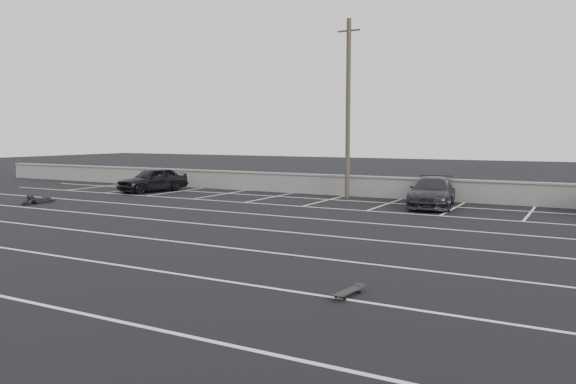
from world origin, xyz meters
The scene contains 9 objects.
ground centered at (0.00, 0.00, 0.00)m, with size 120.00×120.00×0.00m, color black.
seawall centered at (0.00, 14.00, 0.55)m, with size 50.00×0.45×1.06m.
stall_lines centered at (-0.08, 4.41, 0.00)m, with size 36.00×20.05×0.01m.
car_left centered at (-9.14, 10.80, 0.67)m, with size 1.58×3.94×1.34m, color black.
car_right centered at (6.04, 11.59, 0.64)m, with size 1.80×4.42×1.28m, color #222228.
utility_pole centered at (1.40, 13.20, 4.42)m, with size 1.16×0.23×8.74m.
trash_bin centered at (5.30, 13.60, 0.52)m, with size 0.75×0.75×1.02m.
person centered at (-10.18, 4.54, 0.22)m, with size 1.31×2.34×0.44m, color black, non-canonical shape.
skateboard centered at (8.04, -2.76, 0.08)m, with size 0.34×0.87×0.10m.
Camera 1 is at (12.10, -12.67, 3.12)m, focal length 35.00 mm.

